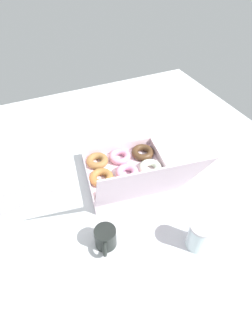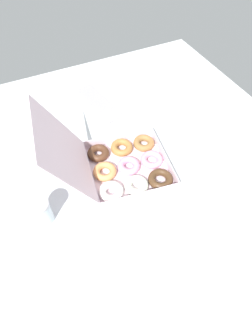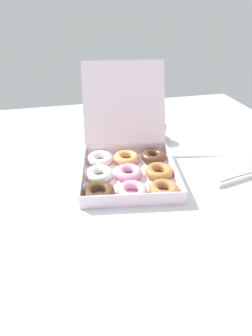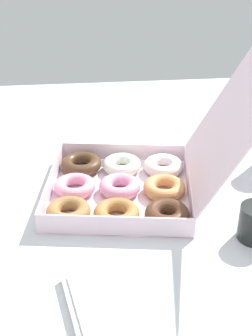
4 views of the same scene
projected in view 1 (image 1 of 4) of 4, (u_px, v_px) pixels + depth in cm
name	position (u px, v px, depth cm)	size (l,w,h in cm)	color
ground_plane	(119.00, 180.00, 121.17)	(180.00, 180.00, 2.00)	silver
donut_box	(128.00, 174.00, 116.90)	(43.66, 57.83, 37.29)	white
keyboard	(16.00, 201.00, 109.58)	(40.90, 20.04, 2.20)	white
coffee_mug	(105.00, 238.00, 93.47)	(7.91, 10.90, 8.19)	black
glass_jar	(199.00, 235.00, 92.14)	(8.45, 8.45, 11.98)	silver
paper_napkin	(136.00, 131.00, 146.95)	(13.08, 11.12, 0.15)	white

